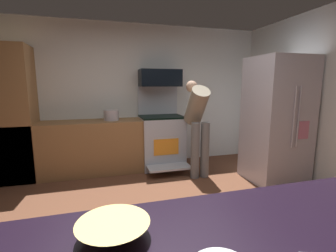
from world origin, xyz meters
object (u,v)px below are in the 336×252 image
object	(u,v)px
oven_range	(162,140)
stock_pot	(111,115)
microwave	(160,78)
person_cook	(197,120)
mixing_bowl_small	(113,230)
refrigerator	(276,120)

from	to	relation	value
oven_range	stock_pot	size ratio (longest dim) A/B	5.78
microwave	stock_pot	size ratio (longest dim) A/B	2.90
person_cook	stock_pot	xyz separation A→B (m)	(-1.35, 0.59, 0.05)
person_cook	mixing_bowl_small	xyz separation A→B (m)	(-1.51, -2.74, -0.00)
person_cook	mixing_bowl_small	world-z (taller)	person_cook
microwave	refrigerator	bearing A→B (deg)	-37.71
refrigerator	microwave	bearing A→B (deg)	142.29
oven_range	microwave	bearing A→B (deg)	90.00
refrigerator	person_cook	xyz separation A→B (m)	(-1.10, 0.53, -0.03)
stock_pot	microwave	bearing A→B (deg)	5.15
oven_range	stock_pot	xyz separation A→B (m)	(-0.89, 0.01, 0.48)
mixing_bowl_small	stock_pot	world-z (taller)	stock_pot
refrigerator	stock_pot	size ratio (longest dim) A/B	7.53
refrigerator	stock_pot	world-z (taller)	refrigerator
microwave	mixing_bowl_small	size ratio (longest dim) A/B	2.52
microwave	refrigerator	world-z (taller)	refrigerator
oven_range	mixing_bowl_small	world-z (taller)	oven_range
refrigerator	person_cook	size ratio (longest dim) A/B	1.22
oven_range	mixing_bowl_small	size ratio (longest dim) A/B	5.03
refrigerator	mixing_bowl_small	size ratio (longest dim) A/B	6.56
stock_pot	oven_range	bearing A→B (deg)	-0.91
refrigerator	mixing_bowl_small	distance (m)	3.42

